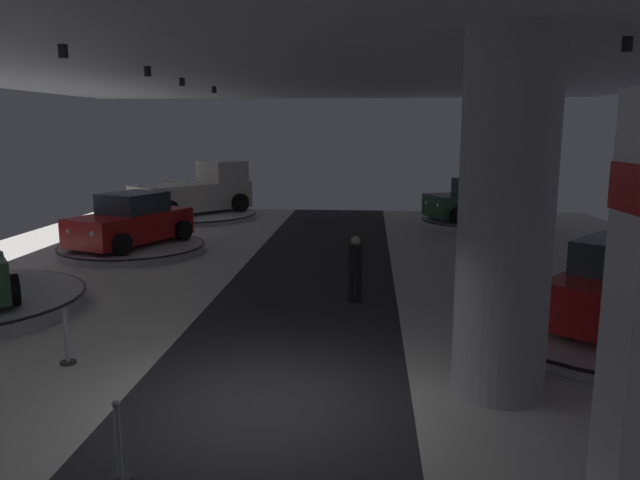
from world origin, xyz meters
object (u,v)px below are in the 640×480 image
display_car_far_left (131,222)px  display_car_mid_right (626,286)px  column_right (506,218)px  display_platform_mid_right (622,327)px  display_platform_far_left (132,248)px  pickup_truck_deep_left (198,192)px  display_car_deep_right (477,201)px  visitor_walking_near (355,264)px  display_platform_deep_left (192,215)px  display_platform_deep_right (476,222)px

display_car_far_left → display_car_mid_right: bearing=-28.7°
display_car_far_left → column_right: bearing=-45.5°
display_platform_mid_right → display_car_far_left: bearing=151.4°
display_platform_far_left → display_platform_mid_right: bearing=-28.5°
column_right → pickup_truck_deep_left: bearing=118.6°
display_car_deep_right → visitor_walking_near: (-4.84, -11.89, -0.15)m
display_car_mid_right → visitor_walking_near: display_car_mid_right is taller
pickup_truck_deep_left → display_car_far_left: pickup_truck_deep_left is taller
column_right → display_platform_mid_right: bearing=44.1°
display_platform_deep_left → display_car_far_left: size_ratio=1.26×
pickup_truck_deep_left → display_car_deep_right: bearing=-6.6°
pickup_truck_deep_left → display_platform_far_left: 8.28m
display_platform_deep_left → display_car_mid_right: (13.18, -15.00, 0.86)m
column_right → pickup_truck_deep_left: size_ratio=1.03×
column_right → visitor_walking_near: column_right is taller
display_car_far_left → display_car_mid_right: (12.86, -7.06, -0.05)m
display_platform_mid_right → visitor_walking_near: size_ratio=3.79×
display_platform_deep_right → display_car_deep_right: (0.03, 0.01, 0.89)m
display_platform_far_left → display_car_far_left: 0.89m
column_right → display_car_mid_right: bearing=44.0°
display_platform_deep_left → display_platform_mid_right: size_ratio=0.96×
display_platform_mid_right → display_platform_far_left: bearing=151.5°
display_platform_mid_right → display_platform_deep_right: size_ratio=1.32×
display_platform_far_left → display_platform_deep_right: bearing=28.8°
display_platform_deep_left → visitor_walking_near: visitor_walking_near is taller
display_car_deep_right → visitor_walking_near: bearing=-112.2°
column_right → display_platform_mid_right: column_right is taller
column_right → pickup_truck_deep_left: (-9.91, 18.19, -1.58)m
display_car_far_left → display_platform_deep_right: bearing=28.7°
column_right → display_platform_mid_right: size_ratio=0.91×
column_right → display_platform_far_left: column_right is taller
display_platform_deep_left → pickup_truck_deep_left: pickup_truck_deep_left is taller
column_right → display_platform_deep_right: 17.11m
display_car_mid_right → display_platform_deep_left: bearing=131.3°
display_platform_deep_left → pickup_truck_deep_left: bearing=48.2°
column_right → pickup_truck_deep_left: column_right is taller
display_platform_far_left → display_platform_deep_right: size_ratio=1.03×
display_car_far_left → visitor_walking_near: (7.47, -5.15, -0.14)m
visitor_walking_near → column_right: bearing=-64.2°
pickup_truck_deep_left → column_right: bearing=-61.4°
display_platform_deep_right → display_car_mid_right: bearing=-87.6°
display_car_far_left → display_platform_mid_right: display_car_far_left is taller
display_platform_mid_right → display_car_deep_right: size_ratio=1.32×
visitor_walking_near → display_platform_far_left: bearing=145.6°
display_platform_deep_right → visitor_walking_near: (-4.81, -11.88, 0.74)m
column_right → display_car_far_left: size_ratio=1.20×
pickup_truck_deep_left → display_platform_deep_right: size_ratio=1.18×
display_car_far_left → visitor_walking_near: 9.08m
display_platform_mid_right → display_car_deep_right: bearing=92.4°
display_car_deep_right → display_platform_far_left: bearing=-151.2°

